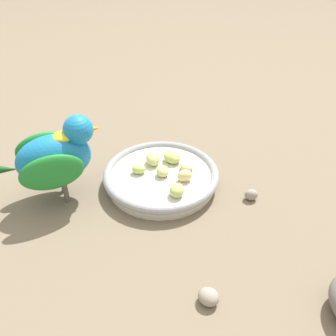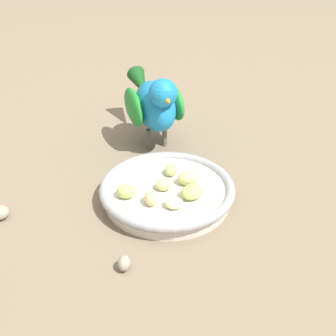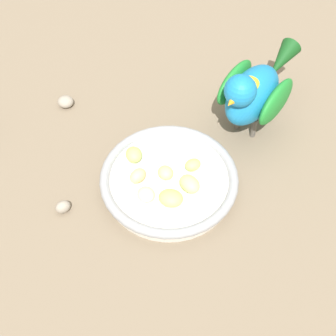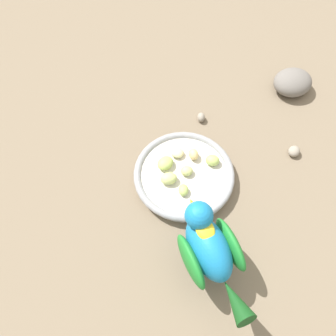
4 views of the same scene
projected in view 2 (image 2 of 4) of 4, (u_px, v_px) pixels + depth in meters
name	position (u px, v px, depth m)	size (l,w,h in m)	color
ground_plane	(177.00, 208.00, 0.81)	(4.00, 4.00, 0.00)	#756651
feeding_bowl	(167.00, 192.00, 0.82)	(0.22, 0.22, 0.03)	beige
apple_piece_0	(192.00, 192.00, 0.79)	(0.04, 0.03, 0.02)	#B2CC66
apple_piece_1	(151.00, 198.00, 0.77)	(0.03, 0.02, 0.02)	#E5C67F
apple_piece_2	(164.00, 184.00, 0.80)	(0.03, 0.02, 0.02)	#C6D17A
apple_piece_3	(174.00, 203.00, 0.77)	(0.03, 0.03, 0.02)	beige
apple_piece_4	(126.00, 191.00, 0.79)	(0.03, 0.03, 0.02)	#B2CC66
apple_piece_5	(188.00, 178.00, 0.82)	(0.04, 0.03, 0.02)	#C6D17A
apple_piece_6	(171.00, 170.00, 0.84)	(0.03, 0.02, 0.02)	#B2CC66
parrot	(154.00, 102.00, 0.93)	(0.20, 0.15, 0.15)	#59544C
pebble_0	(124.00, 263.00, 0.69)	(0.02, 0.02, 0.02)	gray
pebble_1	(0.00, 213.00, 0.78)	(0.03, 0.03, 0.02)	gray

